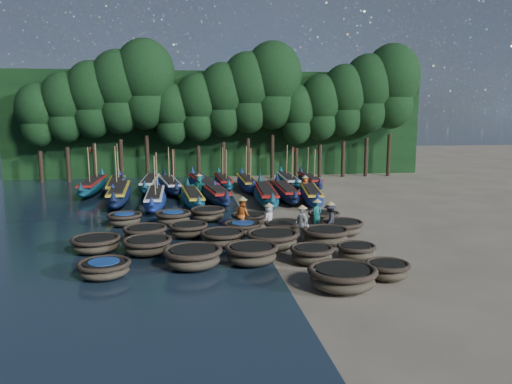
{
  "coord_description": "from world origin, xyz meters",
  "views": [
    {
      "loc": [
        -3.61,
        -25.98,
        6.24
      ],
      "look_at": [
        0.82,
        4.14,
        1.3
      ],
      "focal_mm": 35.0,
      "sensor_mm": 36.0,
      "label": 1
    }
  ],
  "objects": [
    {
      "name": "long_boat_14",
      "position": [
        -0.37,
        14.5,
        0.52
      ],
      "size": [
        1.6,
        7.71,
        3.27
      ],
      "rotation": [
        0.0,
        0.0,
        0.03
      ],
      "color": "#0F4555",
      "rests_on": "ground"
    },
    {
      "name": "coracle_22",
      "position": [
        -2.28,
        2.11,
        0.43
      ],
      "size": [
        2.23,
        2.23,
        0.76
      ],
      "rotation": [
        0.0,
        0.0,
        -0.23
      ],
      "color": "#4C432F",
      "rests_on": "ground"
    },
    {
      "name": "ground",
      "position": [
        0.0,
        0.0,
        0.0
      ],
      "size": [
        120.0,
        120.0,
        0.0
      ],
      "primitive_type": "plane",
      "color": "gray",
      "rests_on": "ground"
    },
    {
      "name": "coracle_15",
      "position": [
        -5.5,
        -2.06,
        0.43
      ],
      "size": [
        2.32,
        2.32,
        0.76
      ],
      "rotation": [
        0.0,
        0.0,
        -0.2
      ],
      "color": "#4C432F",
      "rests_on": "ground"
    },
    {
      "name": "coracle_24",
      "position": [
        4.11,
        0.44,
        0.39
      ],
      "size": [
        1.87,
        1.87,
        0.68
      ],
      "rotation": [
        0.0,
        0.0,
        -0.14
      ],
      "color": "#4C432F",
      "rests_on": "ground"
    },
    {
      "name": "coracle_9",
      "position": [
        3.59,
        -6.32,
        0.38
      ],
      "size": [
        1.74,
        1.74,
        0.66
      ],
      "rotation": [
        0.0,
        0.0,
        -0.15
      ],
      "color": "#4C432F",
      "rests_on": "ground"
    },
    {
      "name": "long_boat_15",
      "position": [
        1.45,
        13.36,
        0.55
      ],
      "size": [
        1.43,
        8.1,
        3.44
      ],
      "rotation": [
        0.0,
        0.0,
        -0.0
      ],
      "color": "navy",
      "rests_on": "ground"
    },
    {
      "name": "coracle_4",
      "position": [
        3.86,
        -8.95,
        0.39
      ],
      "size": [
        1.94,
        1.94,
        0.67
      ],
      "rotation": [
        0.0,
        0.0,
        -0.31
      ],
      "color": "#4C432F",
      "rests_on": "ground"
    },
    {
      "name": "coracle_14",
      "position": [
        2.92,
        -4.01,
        0.48
      ],
      "size": [
        2.56,
        2.56,
        0.84
      ],
      "rotation": [
        0.0,
        0.0,
        -0.31
      ],
      "color": "#4C432F",
      "rests_on": "ground"
    },
    {
      "name": "coracle_6",
      "position": [
        -3.31,
        -6.56,
        0.49
      ],
      "size": [
        2.52,
        2.52,
        0.85
      ],
      "rotation": [
        0.0,
        0.0,
        -0.15
      ],
      "color": "#4C432F",
      "rests_on": "ground"
    },
    {
      "name": "fisherman_5",
      "position": [
        -2.49,
        9.35,
        0.92
      ],
      "size": [
        1.72,
        1.0,
        1.97
      ],
      "rotation": [
        0.0,
        0.0,
        5.97
      ],
      "color": "#18655F",
      "rests_on": "ground"
    },
    {
      "name": "fisherman_3",
      "position": [
        3.63,
        -2.29,
        0.89
      ],
      "size": [
        1.04,
        1.26,
        1.9
      ],
      "rotation": [
        0.0,
        0.0,
        4.28
      ],
      "color": "black",
      "rests_on": "ground"
    },
    {
      "name": "fisherman_1",
      "position": [
        3.41,
        -0.63,
        0.88
      ],
      "size": [
        0.67,
        0.59,
        1.73
      ],
      "rotation": [
        0.0,
        0.0,
        0.5
      ],
      "color": "#18655F",
      "rests_on": "ground"
    },
    {
      "name": "coracle_5",
      "position": [
        -6.66,
        -7.2,
        0.38
      ],
      "size": [
        2.41,
        2.41,
        0.65
      ],
      "rotation": [
        0.0,
        0.0,
        0.36
      ],
      "color": "#4C432F",
      "rests_on": "ground"
    },
    {
      "name": "fisherman_0",
      "position": [
        0.71,
        -1.22,
        0.82
      ],
      "size": [
        0.85,
        0.87,
        1.7
      ],
      "rotation": [
        0.0,
        0.0,
        3.98
      ],
      "color": "silver",
      "rests_on": "ground"
    },
    {
      "name": "coracle_12",
      "position": [
        -1.87,
        -3.41,
        0.42
      ],
      "size": [
        2.53,
        2.53,
        0.74
      ],
      "rotation": [
        0.0,
        0.0,
        0.4
      ],
      "color": "#4C432F",
      "rests_on": "ground"
    },
    {
      "name": "long_boat_2",
      "position": [
        -8.03,
        8.91,
        0.61
      ],
      "size": [
        2.02,
        9.12,
        1.61
      ],
      "rotation": [
        0.0,
        0.0,
        0.05
      ],
      "color": "black",
      "rests_on": "ground"
    },
    {
      "name": "tree_3",
      "position": [
        -9.1,
        20.0,
        8.0
      ],
      "size": [
        4.92,
        4.92,
        11.6
      ],
      "color": "black",
      "rests_on": "ground"
    },
    {
      "name": "coracle_21",
      "position": [
        -4.23,
        1.34,
        0.45
      ],
      "size": [
        2.43,
        2.43,
        0.77
      ],
      "rotation": [
        0.0,
        0.0,
        0.42
      ],
      "color": "#4C432F",
      "rests_on": "ground"
    },
    {
      "name": "coracle_8",
      "position": [
        1.56,
        -6.64,
        0.42
      ],
      "size": [
        2.18,
        2.18,
        0.73
      ],
      "rotation": [
        0.0,
        0.0,
        0.38
      ],
      "color": "#4C432F",
      "rests_on": "ground"
    },
    {
      "name": "tree_8",
      "position": [
        2.4,
        20.0,
        8.0
      ],
      "size": [
        4.92,
        4.92,
        11.6
      ],
      "color": "black",
      "rests_on": "ground"
    },
    {
      "name": "long_boat_9",
      "position": [
        -10.52,
        13.32,
        0.58
      ],
      "size": [
        1.68,
        8.64,
        3.67
      ],
      "rotation": [
        0.0,
        0.0,
        -0.02
      ],
      "color": "#0F4555",
      "rests_on": "ground"
    },
    {
      "name": "coracle_11",
      "position": [
        -5.24,
        -4.29,
        0.42
      ],
      "size": [
        2.22,
        2.22,
        0.74
      ],
      "rotation": [
        0.0,
        0.0,
        -0.11
      ],
      "color": "#4C432F",
      "rests_on": "ground"
    },
    {
      "name": "tree_10",
      "position": [
        7.0,
        20.0,
        5.97
      ],
      "size": [
        3.68,
        3.68,
        8.68
      ],
      "color": "black",
      "rests_on": "ground"
    },
    {
      "name": "coracle_13",
      "position": [
        0.33,
        -4.3,
        0.47
      ],
      "size": [
        2.59,
        2.59,
        0.83
      ],
      "rotation": [
        0.0,
        0.0,
        0.17
      ],
      "color": "#4C432F",
      "rests_on": "ground"
    },
    {
      "name": "long_boat_4",
      "position": [
        -3.02,
        7.14,
        0.52
      ],
      "size": [
        1.97,
        7.75,
        1.37
      ],
      "rotation": [
        0.0,
        0.0,
        0.08
      ],
      "color": "#0F4555",
      "rests_on": "ground"
    },
    {
      "name": "long_boat_10",
      "position": [
        -8.64,
        12.47,
        0.6
      ],
      "size": [
        2.17,
        8.83,
        3.76
      ],
      "rotation": [
        0.0,
        0.0,
        0.07
      ],
      "color": "navy",
      "rests_on": "ground"
    },
    {
      "name": "tree_6",
      "position": [
        -2.2,
        20.0,
        6.65
      ],
      "size": [
        4.09,
        4.09,
        9.65
      ],
      "color": "black",
      "rests_on": "ground"
    },
    {
      "name": "tree_12",
      "position": [
        11.6,
        20.0,
        7.32
      ],
      "size": [
        4.51,
        4.51,
        10.63
      ],
      "color": "black",
      "rests_on": "ground"
    },
    {
      "name": "tree_2",
      "position": [
        -11.4,
        20.0,
        7.32
      ],
      "size": [
        4.51,
        4.51,
        10.63
      ],
      "color": "black",
      "rests_on": "ground"
    },
    {
      "name": "tree_0",
      "position": [
        -16.0,
        20.0,
        5.97
      ],
      "size": [
        3.68,
        3.68,
        8.68
      ],
      "color": "black",
      "rests_on": "ground"
    },
    {
      "name": "long_boat_12",
      "position": [
        -4.66,
        13.05,
        0.55
      ],
      "size": [
        2.55,
        8.01,
        3.44
      ],
      "rotation": [
        0.0,
        0.0,
        0.15
      ],
      "color": "black",
      "rests_on": "ground"
    },
    {
      "name": "coracle_18",
      "position": [
        1.34,
        -1.78,
        0.42
      ],
      "size": [
        1.94,
        1.94,
        0.73
      ],
      "rotation": [
        0.0,
        0.0,
        -0.01
      ],
      "color": "#4C432F",
      "rests_on": "ground"
    },
    {
      "name": "foliage_wall",
      "position": [
        0.0,
        23.5,
        5.0
      ],
      "size": [
        40.0,
        3.0,
        10.0
      ],
      "primitive_type": "cube",
      "color": "black",
      "rests_on": "ground"
    },
    {
      "name": "tree_5",
      "position": [
        -4.5,
        20.0,
        5.97
      ],
      "size": [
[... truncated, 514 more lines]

